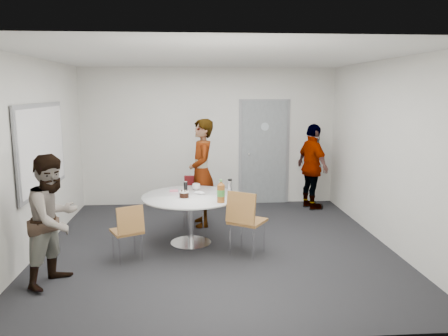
{
  "coord_description": "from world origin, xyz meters",
  "views": [
    {
      "loc": [
        -0.33,
        -6.11,
        2.24
      ],
      "look_at": [
        0.13,
        0.25,
        1.12
      ],
      "focal_mm": 35.0,
      "sensor_mm": 36.0,
      "label": 1
    }
  ],
  "objects": [
    {
      "name": "chair_near_right",
      "position": [
        0.36,
        -0.41,
        0.56
      ],
      "size": [
        0.62,
        0.63,
        0.92
      ],
      "rotation": [
        0.0,
        0.0,
        -0.58
      ],
      "color": "brown",
      "rests_on": "floor"
    },
    {
      "name": "ceiling",
      "position": [
        0.0,
        0.0,
        2.7
      ],
      "size": [
        5.0,
        5.0,
        0.0
      ],
      "primitive_type": "plane",
      "rotation": [
        3.14,
        0.0,
        0.0
      ],
      "color": "silver",
      "rests_on": "wall_back"
    },
    {
      "name": "floor",
      "position": [
        0.0,
        0.0,
        0.0
      ],
      "size": [
        5.0,
        5.0,
        0.0
      ],
      "primitive_type": "plane",
      "color": "black",
      "rests_on": "ground"
    },
    {
      "name": "wall_left",
      "position": [
        -2.5,
        0.0,
        1.35
      ],
      "size": [
        0.0,
        5.0,
        5.0
      ],
      "primitive_type": "plane",
      "rotation": [
        1.57,
        0.0,
        1.57
      ],
      "color": "silver",
      "rests_on": "floor"
    },
    {
      "name": "wall_back",
      "position": [
        0.0,
        2.5,
        1.35
      ],
      "size": [
        5.0,
        0.0,
        5.0
      ],
      "primitive_type": "plane",
      "rotation": [
        1.57,
        0.0,
        0.0
      ],
      "color": "silver",
      "rests_on": "floor"
    },
    {
      "name": "wall_right",
      "position": [
        2.5,
        0.0,
        1.35
      ],
      "size": [
        0.0,
        5.0,
        5.0
      ],
      "primitive_type": "plane",
      "rotation": [
        1.57,
        0.0,
        -1.57
      ],
      "color": "silver",
      "rests_on": "floor"
    },
    {
      "name": "person_right",
      "position": [
        1.95,
        1.95,
        0.82
      ],
      "size": [
        0.65,
        1.03,
        1.64
      ],
      "primitive_type": "imported",
      "rotation": [
        0.0,
        0.0,
        1.86
      ],
      "color": "black",
      "rests_on": "floor"
    },
    {
      "name": "person_left",
      "position": [
        -1.95,
        -1.1,
        0.77
      ],
      "size": [
        0.84,
        0.92,
        1.54
      ],
      "primitive_type": "imported",
      "rotation": [
        0.0,
        0.0,
        1.15
      ],
      "color": "white",
      "rests_on": "floor"
    },
    {
      "name": "door",
      "position": [
        1.1,
        2.48,
        1.03
      ],
      "size": [
        1.02,
        0.17,
        2.12
      ],
      "color": "slate",
      "rests_on": "wall_back"
    },
    {
      "name": "table",
      "position": [
        -0.34,
        0.11,
        0.64
      ],
      "size": [
        1.41,
        1.41,
        1.05
      ],
      "color": "white",
      "rests_on": "floor"
    },
    {
      "name": "whiteboard",
      "position": [
        -2.46,
        0.2,
        1.45
      ],
      "size": [
        0.04,
        1.9,
        1.25
      ],
      "color": "gray",
      "rests_on": "wall_left"
    },
    {
      "name": "chair_far",
      "position": [
        -0.3,
        1.09,
        0.5
      ],
      "size": [
        0.44,
        0.47,
        0.83
      ],
      "rotation": [
        0.0,
        0.0,
        3.02
      ],
      "color": "maroon",
      "rests_on": "floor"
    },
    {
      "name": "wall_front",
      "position": [
        0.0,
        -2.5,
        1.35
      ],
      "size": [
        5.0,
        0.0,
        5.0
      ],
      "primitive_type": "plane",
      "rotation": [
        -1.57,
        0.0,
        0.0
      ],
      "color": "silver",
      "rests_on": "floor"
    },
    {
      "name": "chair_near_left",
      "position": [
        -1.19,
        -0.51,
        0.47
      ],
      "size": [
        0.5,
        0.52,
        0.78
      ],
      "rotation": [
        0.0,
        0.0,
        0.46
      ],
      "color": "brown",
      "rests_on": "floor"
    },
    {
      "name": "person_main",
      "position": [
        -0.18,
        1.06,
        0.9
      ],
      "size": [
        0.5,
        0.7,
        1.8
      ],
      "primitive_type": "imported",
      "rotation": [
        0.0,
        0.0,
        -1.46
      ],
      "color": "#A5C6EA",
      "rests_on": "floor"
    }
  ]
}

